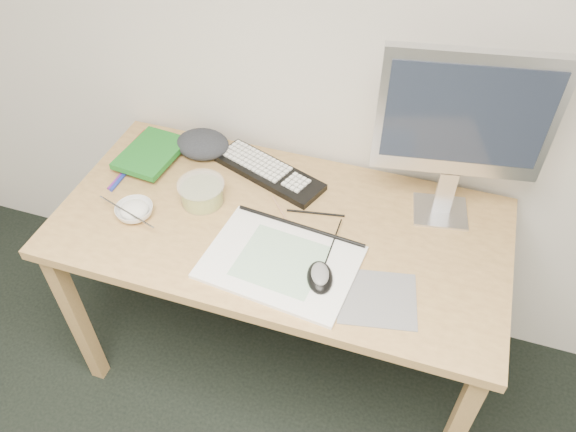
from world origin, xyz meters
name	(u,v)px	position (x,y,z in m)	size (l,w,h in m)	color
desk	(280,242)	(-0.04, 1.43, 0.67)	(1.40, 0.70, 0.75)	tan
mousepad	(377,298)	(0.31, 1.24, 0.75)	(0.21, 0.19, 0.00)	slate
sketchpad	(281,262)	(0.01, 1.28, 0.76)	(0.43, 0.31, 0.01)	white
keyboard	(269,172)	(-0.15, 1.64, 0.76)	(0.40, 0.13, 0.02)	black
monitor	(464,121)	(0.43, 1.64, 1.10)	(0.48, 0.17, 0.56)	silver
mouse	(320,274)	(0.14, 1.25, 0.78)	(0.07, 0.12, 0.04)	black
rice_bowl	(135,211)	(-0.48, 1.32, 0.77)	(0.12, 0.12, 0.04)	white
chopsticks	(126,212)	(-0.49, 1.30, 0.79)	(0.02, 0.02, 0.23)	#AAAAAC
fruit_tub	(202,193)	(-0.31, 1.45, 0.79)	(0.15, 0.15, 0.07)	gold
book_red	(148,154)	(-0.59, 1.60, 0.76)	(0.16, 0.22, 0.02)	maroon
book_green	(151,153)	(-0.56, 1.59, 0.78)	(0.17, 0.24, 0.02)	#1B6E22
cloth_lump	(203,144)	(-0.41, 1.69, 0.78)	(0.16, 0.13, 0.07)	#282A30
pencil_pink	(264,217)	(-0.09, 1.44, 0.75)	(0.01, 0.01, 0.19)	pink
pencil_tan	(282,212)	(-0.05, 1.48, 0.75)	(0.01, 0.01, 0.16)	tan
pencil_black	(316,213)	(0.05, 1.51, 0.75)	(0.01, 0.01, 0.18)	black
marker_blue	(122,177)	(-0.62, 1.47, 0.76)	(0.01, 0.01, 0.14)	#1D2F9F
marker_orange	(146,162)	(-0.58, 1.57, 0.76)	(0.01, 0.01, 0.12)	#BE7E16
marker_purple	(118,178)	(-0.63, 1.46, 0.76)	(0.01, 0.01, 0.12)	#692486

